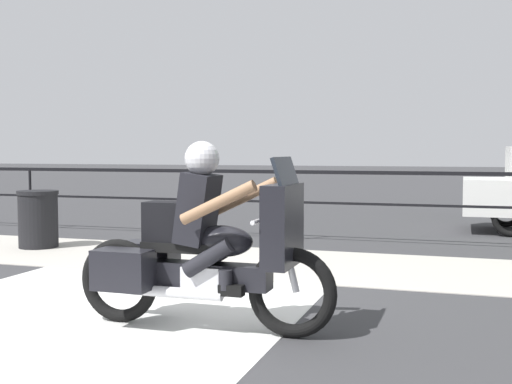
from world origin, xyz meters
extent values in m
plane|color=#38383A|center=(0.00, 0.00, 0.00)|extent=(120.00, 120.00, 0.00)
cube|color=#B7B2A8|center=(0.00, 3.40, 0.01)|extent=(44.00, 2.40, 0.01)
cube|color=silver|center=(-0.46, -0.20, 0.00)|extent=(3.76, 6.00, 0.01)
cube|color=black|center=(0.00, 5.54, 1.16)|extent=(36.00, 0.04, 0.06)
cube|color=black|center=(0.00, 5.54, 0.65)|extent=(36.00, 0.03, 0.04)
cylinder|color=black|center=(-5.10, 5.54, 0.59)|extent=(0.05, 0.05, 1.19)
cylinder|color=black|center=(0.00, 5.54, 0.59)|extent=(0.05, 0.05, 1.19)
torus|color=black|center=(1.50, 0.15, 0.37)|extent=(0.73, 0.11, 0.73)
torus|color=black|center=(-0.07, 0.15, 0.37)|extent=(0.73, 0.11, 0.73)
cube|color=black|center=(0.71, 0.15, 0.47)|extent=(1.19, 0.22, 0.20)
cube|color=silver|center=(0.74, 0.15, 0.42)|extent=(0.34, 0.26, 0.26)
ellipsoid|color=black|center=(0.90, 0.15, 0.76)|extent=(0.52, 0.30, 0.26)
cube|color=black|center=(0.56, 0.15, 0.70)|extent=(0.69, 0.28, 0.08)
cube|color=black|center=(1.42, 0.15, 0.91)|extent=(0.20, 0.60, 0.66)
cube|color=#1E232B|center=(1.44, 0.15, 1.34)|extent=(0.10, 0.51, 0.24)
cylinder|color=silver|center=(1.28, 0.15, 0.96)|extent=(0.04, 0.70, 0.04)
cylinder|color=silver|center=(0.53, -0.01, 0.34)|extent=(0.86, 0.09, 0.09)
cube|color=black|center=(0.11, -0.09, 0.52)|extent=(0.48, 0.28, 0.33)
cube|color=black|center=(0.11, 0.39, 0.52)|extent=(0.48, 0.28, 0.33)
cylinder|color=silver|center=(1.47, 0.15, 0.64)|extent=(0.19, 0.06, 0.54)
cube|color=black|center=(0.68, 0.15, 1.02)|extent=(0.32, 0.36, 0.61)
sphere|color=#8C6647|center=(0.72, 0.15, 1.42)|extent=(0.23, 0.23, 0.23)
sphere|color=#B7B7BC|center=(0.72, 0.15, 1.44)|extent=(0.29, 0.29, 0.29)
cylinder|color=black|center=(0.83, 0.00, 0.64)|extent=(0.44, 0.13, 0.34)
cylinder|color=black|center=(0.98, 0.00, 0.47)|extent=(0.11, 0.11, 0.16)
cube|color=black|center=(1.03, 0.00, 0.39)|extent=(0.20, 0.10, 0.09)
cylinder|color=black|center=(0.83, 0.30, 0.64)|extent=(0.44, 0.13, 0.34)
cylinder|color=black|center=(0.98, 0.30, 0.47)|extent=(0.11, 0.11, 0.16)
cube|color=black|center=(1.03, 0.30, 0.39)|extent=(0.20, 0.10, 0.09)
cylinder|color=#8C6647|center=(0.98, -0.15, 1.10)|extent=(0.63, 0.09, 0.36)
cylinder|color=#8C6647|center=(0.98, 0.45, 1.10)|extent=(0.63, 0.09, 0.36)
cube|color=black|center=(0.38, 0.15, 0.90)|extent=(0.33, 0.24, 0.34)
torus|color=black|center=(3.60, 7.19, 0.34)|extent=(0.68, 0.11, 0.68)
torus|color=black|center=(3.60, 8.77, 0.34)|extent=(0.68, 0.11, 0.68)
cylinder|color=black|center=(-3.47, 3.59, 0.41)|extent=(0.59, 0.59, 0.83)
cylinder|color=black|center=(-3.47, 3.59, 0.86)|extent=(0.62, 0.62, 0.06)
camera|label=1|loc=(2.78, -4.76, 1.50)|focal=45.00mm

